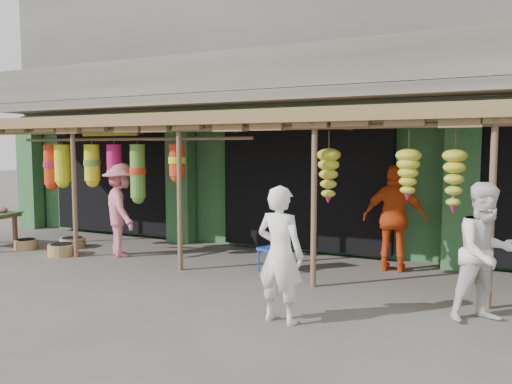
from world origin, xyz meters
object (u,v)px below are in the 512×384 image
at_px(blue_chair, 275,244).
at_px(person_vendor, 395,218).
at_px(person_right, 486,253).
at_px(person_shopper, 121,209).
at_px(person_front, 280,254).

height_order(blue_chair, person_vendor, person_vendor).
relative_size(person_right, person_vendor, 0.93).
bearing_deg(person_shopper, blue_chair, -141.22).
height_order(person_vendor, person_shopper, person_shopper).
bearing_deg(person_right, person_front, 170.11).
bearing_deg(person_front, blue_chair, -58.56).
distance_m(blue_chair, person_vendor, 2.16).
distance_m(blue_chair, person_front, 2.65).
bearing_deg(person_vendor, person_right, 121.49).
height_order(person_front, person_vendor, person_vendor).
xyz_separation_m(person_vendor, person_shopper, (-5.21, -1.10, 0.00)).
bearing_deg(blue_chair, person_front, -44.12).
relative_size(person_front, person_vendor, 0.91).
bearing_deg(person_front, person_shopper, -19.54).
bearing_deg(person_right, blue_chair, 123.72).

